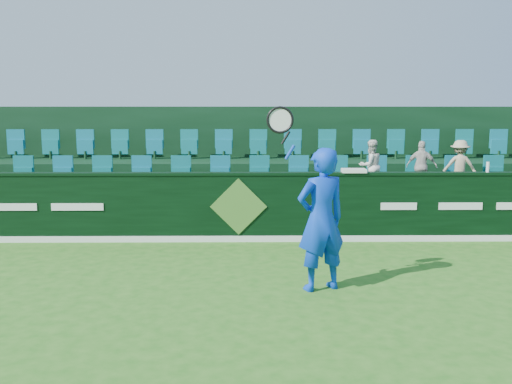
{
  "coord_description": "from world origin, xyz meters",
  "views": [
    {
      "loc": [
        0.22,
        -6.92,
        2.63
      ],
      "look_at": [
        0.32,
        2.8,
        1.15
      ],
      "focal_mm": 40.0,
      "sensor_mm": 36.0,
      "label": 1
    }
  ],
  "objects_px": {
    "spectator_left": "(371,166)",
    "towel": "(354,171)",
    "tennis_player": "(321,219)",
    "spectator_right": "(460,166)",
    "drinks_bottle": "(488,167)",
    "spectator_middle": "(422,166)"
  },
  "relations": [
    {
      "from": "spectator_left",
      "to": "towel",
      "type": "distance_m",
      "value": 1.25
    },
    {
      "from": "tennis_player",
      "to": "spectator_left",
      "type": "height_order",
      "value": "tennis_player"
    },
    {
      "from": "spectator_left",
      "to": "spectator_right",
      "type": "xyz_separation_m",
      "value": [
        1.9,
        0.0,
        -0.0
      ]
    },
    {
      "from": "drinks_bottle",
      "to": "spectator_left",
      "type": "bearing_deg",
      "value": 151.21
    },
    {
      "from": "spectator_left",
      "to": "towel",
      "type": "bearing_deg",
      "value": 42.25
    },
    {
      "from": "towel",
      "to": "spectator_right",
      "type": "bearing_deg",
      "value": 24.43
    },
    {
      "from": "tennis_player",
      "to": "drinks_bottle",
      "type": "xyz_separation_m",
      "value": [
        3.61,
        3.0,
        0.41
      ]
    },
    {
      "from": "tennis_player",
      "to": "towel",
      "type": "xyz_separation_m",
      "value": [
        1.0,
        3.0,
        0.35
      ]
    },
    {
      "from": "spectator_left",
      "to": "towel",
      "type": "xyz_separation_m",
      "value": [
        -0.56,
        -1.12,
        0.03
      ]
    },
    {
      "from": "spectator_right",
      "to": "drinks_bottle",
      "type": "bearing_deg",
      "value": 108.03
    },
    {
      "from": "spectator_middle",
      "to": "towel",
      "type": "height_order",
      "value": "spectator_middle"
    },
    {
      "from": "spectator_right",
      "to": "towel",
      "type": "distance_m",
      "value": 2.71
    },
    {
      "from": "tennis_player",
      "to": "spectator_middle",
      "type": "xyz_separation_m",
      "value": [
        2.66,
        4.12,
        0.31
      ]
    },
    {
      "from": "spectator_right",
      "to": "drinks_bottle",
      "type": "height_order",
      "value": "spectator_right"
    },
    {
      "from": "spectator_right",
      "to": "towel",
      "type": "height_order",
      "value": "spectator_right"
    },
    {
      "from": "spectator_left",
      "to": "spectator_right",
      "type": "bearing_deg",
      "value": 158.9
    },
    {
      "from": "drinks_bottle",
      "to": "towel",
      "type": "bearing_deg",
      "value": 180.0
    },
    {
      "from": "tennis_player",
      "to": "spectator_right",
      "type": "relative_size",
      "value": 2.44
    },
    {
      "from": "towel",
      "to": "spectator_middle",
      "type": "bearing_deg",
      "value": 34.11
    },
    {
      "from": "spectator_left",
      "to": "drinks_bottle",
      "type": "height_order",
      "value": "spectator_left"
    },
    {
      "from": "spectator_middle",
      "to": "spectator_left",
      "type": "bearing_deg",
      "value": 23.05
    },
    {
      "from": "spectator_right",
      "to": "drinks_bottle",
      "type": "distance_m",
      "value": 1.13
    }
  ]
}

